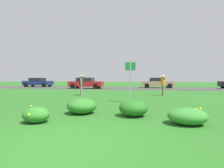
{
  "coord_description": "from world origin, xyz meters",
  "views": [
    {
      "loc": [
        1.56,
        -3.25,
        1.31
      ],
      "look_at": [
        -0.54,
        8.74,
        0.95
      ],
      "focal_mm": 28.35,
      "sensor_mm": 36.0,
      "label": 1
    }
  ],
  "objects_px": {
    "sign_post_near_path": "(130,77)",
    "frisbee_white": "(146,75)",
    "person_catcher_orange_shirt": "(163,83)",
    "car_navy_leftmost": "(38,82)",
    "car_red_center_left": "(86,83)",
    "car_tan_center_right": "(158,83)",
    "person_thrower_dark_shirt": "(81,83)"
  },
  "relations": [
    {
      "from": "person_catcher_orange_shirt",
      "to": "car_red_center_left",
      "type": "bearing_deg",
      "value": 135.81
    },
    {
      "from": "person_catcher_orange_shirt",
      "to": "car_navy_leftmost",
      "type": "relative_size",
      "value": 0.36
    },
    {
      "from": "car_navy_leftmost",
      "to": "person_catcher_orange_shirt",
      "type": "bearing_deg",
      "value": -33.58
    },
    {
      "from": "sign_post_near_path",
      "to": "car_tan_center_right",
      "type": "xyz_separation_m",
      "value": [
        2.75,
        16.46,
        -0.68
      ]
    },
    {
      "from": "person_thrower_dark_shirt",
      "to": "frisbee_white",
      "type": "height_order",
      "value": "person_thrower_dark_shirt"
    },
    {
      "from": "person_thrower_dark_shirt",
      "to": "frisbee_white",
      "type": "distance_m",
      "value": 4.97
    },
    {
      "from": "sign_post_near_path",
      "to": "person_thrower_dark_shirt",
      "type": "bearing_deg",
      "value": 139.44
    },
    {
      "from": "sign_post_near_path",
      "to": "frisbee_white",
      "type": "relative_size",
      "value": 9.37
    },
    {
      "from": "car_navy_leftmost",
      "to": "person_thrower_dark_shirt",
      "type": "bearing_deg",
      "value": -47.16
    },
    {
      "from": "sign_post_near_path",
      "to": "car_red_center_left",
      "type": "height_order",
      "value": "sign_post_near_path"
    },
    {
      "from": "car_navy_leftmost",
      "to": "car_red_center_left",
      "type": "relative_size",
      "value": 1.0
    },
    {
      "from": "person_catcher_orange_shirt",
      "to": "car_tan_center_right",
      "type": "relative_size",
      "value": 0.36
    },
    {
      "from": "person_catcher_orange_shirt",
      "to": "frisbee_white",
      "type": "xyz_separation_m",
      "value": [
        -1.3,
        -0.38,
        0.6
      ]
    },
    {
      "from": "person_thrower_dark_shirt",
      "to": "frisbee_white",
      "type": "xyz_separation_m",
      "value": [
        4.91,
        0.5,
        0.61
      ]
    },
    {
      "from": "sign_post_near_path",
      "to": "frisbee_white",
      "type": "xyz_separation_m",
      "value": [
        0.89,
        3.94,
        0.16
      ]
    },
    {
      "from": "person_thrower_dark_shirt",
      "to": "car_tan_center_right",
      "type": "distance_m",
      "value": 14.68
    },
    {
      "from": "sign_post_near_path",
      "to": "person_catcher_orange_shirt",
      "type": "distance_m",
      "value": 4.86
    },
    {
      "from": "sign_post_near_path",
      "to": "car_red_center_left",
      "type": "bearing_deg",
      "value": 117.63
    },
    {
      "from": "person_catcher_orange_shirt",
      "to": "car_tan_center_right",
      "type": "xyz_separation_m",
      "value": [
        0.56,
        12.14,
        -0.24
      ]
    },
    {
      "from": "frisbee_white",
      "to": "car_navy_leftmost",
      "type": "xyz_separation_m",
      "value": [
        -16.98,
        12.52,
        -0.84
      ]
    },
    {
      "from": "person_catcher_orange_shirt",
      "to": "frisbee_white",
      "type": "bearing_deg",
      "value": -163.75
    },
    {
      "from": "person_catcher_orange_shirt",
      "to": "car_tan_center_right",
      "type": "bearing_deg",
      "value": 87.35
    },
    {
      "from": "person_catcher_orange_shirt",
      "to": "car_red_center_left",
      "type": "relative_size",
      "value": 0.36
    },
    {
      "from": "car_navy_leftmost",
      "to": "car_red_center_left",
      "type": "distance_m",
      "value": 9.81
    },
    {
      "from": "car_navy_leftmost",
      "to": "car_tan_center_right",
      "type": "relative_size",
      "value": 1.0
    },
    {
      "from": "car_tan_center_right",
      "to": "frisbee_white",
      "type": "bearing_deg",
      "value": -98.48
    },
    {
      "from": "sign_post_near_path",
      "to": "car_tan_center_right",
      "type": "bearing_deg",
      "value": 80.51
    },
    {
      "from": "sign_post_near_path",
      "to": "car_tan_center_right",
      "type": "height_order",
      "value": "sign_post_near_path"
    },
    {
      "from": "person_thrower_dark_shirt",
      "to": "car_tan_center_right",
      "type": "bearing_deg",
      "value": 62.5
    },
    {
      "from": "sign_post_near_path",
      "to": "person_catcher_orange_shirt",
      "type": "relative_size",
      "value": 1.43
    },
    {
      "from": "car_navy_leftmost",
      "to": "car_red_center_left",
      "type": "bearing_deg",
      "value": -19.86
    },
    {
      "from": "person_catcher_orange_shirt",
      "to": "frisbee_white",
      "type": "height_order",
      "value": "person_catcher_orange_shirt"
    }
  ]
}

